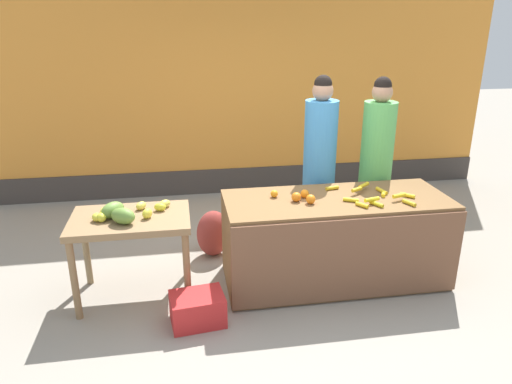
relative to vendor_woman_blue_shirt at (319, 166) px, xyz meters
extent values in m
plane|color=gray|center=(-0.51, -0.66, -0.96)|extent=(24.00, 24.00, 0.00)
cube|color=orange|center=(-0.51, 2.08, 0.51)|extent=(7.18, 0.20, 2.94)
cube|color=#3F3833|center=(-0.51, 1.97, -0.78)|extent=(7.18, 0.04, 0.36)
cube|color=brown|center=(-0.02, -0.66, -0.54)|extent=(2.09, 0.82, 0.84)
cube|color=brown|center=(-0.02, -1.09, -0.54)|extent=(2.09, 0.03, 0.78)
cube|color=olive|center=(-1.90, -0.66, -0.20)|extent=(1.03, 0.68, 0.06)
cylinder|color=olive|center=(-2.36, -0.95, -0.59)|extent=(0.06, 0.06, 0.73)
cylinder|color=olive|center=(-1.43, -0.95, -0.59)|extent=(0.06, 0.06, 0.73)
cylinder|color=#8B734F|center=(-2.36, -0.37, -0.59)|extent=(0.06, 0.06, 0.73)
cylinder|color=olive|center=(-1.43, -0.37, -0.59)|extent=(0.06, 0.06, 0.73)
cylinder|color=gold|center=(0.12, -0.91, -0.10)|extent=(0.10, 0.12, 0.04)
cylinder|color=gold|center=(0.56, -0.93, -0.10)|extent=(0.09, 0.14, 0.04)
cylinder|color=gold|center=(0.26, -0.91, -0.10)|extent=(0.10, 0.14, 0.04)
cylinder|color=gold|center=(0.00, -0.44, -0.10)|extent=(0.14, 0.06, 0.04)
cylinder|color=yellow|center=(0.43, -0.67, -0.10)|extent=(0.08, 0.12, 0.04)
cylinder|color=gold|center=(0.45, -0.59, -0.10)|extent=(0.07, 0.16, 0.04)
cylinder|color=yellow|center=(0.63, -0.75, -0.10)|extent=(0.12, 0.12, 0.04)
cylinder|color=yellow|center=(0.07, -0.78, -0.10)|extent=(0.14, 0.10, 0.04)
cylinder|color=yellow|center=(0.30, -0.49, -0.06)|extent=(0.14, 0.12, 0.04)
cylinder|color=yellow|center=(0.52, -0.82, -0.06)|extent=(0.14, 0.07, 0.04)
cylinder|color=yellow|center=(0.23, -0.87, -0.06)|extent=(0.15, 0.07, 0.04)
cylinder|color=gold|center=(0.19, -0.60, -0.06)|extent=(0.12, 0.09, 0.04)
sphere|color=orange|center=(-0.30, -0.76, -0.07)|extent=(0.09, 0.09, 0.09)
sphere|color=orange|center=(-0.42, -0.69, -0.07)|extent=(0.09, 0.09, 0.09)
sphere|color=orange|center=(-0.32, -0.60, -0.07)|extent=(0.08, 0.08, 0.08)
sphere|color=orange|center=(-0.59, -0.55, -0.08)|extent=(0.07, 0.07, 0.07)
ellipsoid|color=yellow|center=(-1.64, -0.57, -0.13)|extent=(0.12, 0.09, 0.07)
ellipsoid|color=#E6DC4B|center=(-2.11, -0.63, -0.13)|extent=(0.09, 0.10, 0.09)
ellipsoid|color=yellow|center=(-2.12, -0.74, -0.13)|extent=(0.09, 0.10, 0.08)
ellipsoid|color=yellow|center=(-2.17, -0.71, -0.13)|extent=(0.11, 0.12, 0.07)
ellipsoid|color=#E0D14C|center=(-1.81, -0.50, -0.13)|extent=(0.12, 0.14, 0.07)
ellipsoid|color=#D3C749|center=(-1.60, -0.49, -0.13)|extent=(0.14, 0.14, 0.07)
ellipsoid|color=#D1D849|center=(-2.02, -0.56, -0.13)|extent=(0.12, 0.11, 0.07)
ellipsoid|color=yellow|center=(-1.74, -0.72, -0.13)|extent=(0.12, 0.13, 0.09)
ellipsoid|color=olive|center=(-1.94, -0.81, -0.10)|extent=(0.26, 0.23, 0.14)
ellipsoid|color=olive|center=(-2.04, -0.66, -0.10)|extent=(0.25, 0.26, 0.14)
cylinder|color=#33333D|center=(0.00, 0.00, -0.59)|extent=(0.29, 0.29, 0.74)
cylinder|color=#3F8CCC|center=(0.00, 0.00, 0.23)|extent=(0.34, 0.34, 0.90)
sphere|color=tan|center=(0.00, 0.00, 0.78)|extent=(0.21, 0.21, 0.21)
sphere|color=black|center=(0.00, 0.00, 0.85)|extent=(0.18, 0.18, 0.18)
cylinder|color=#33333D|center=(0.61, -0.04, -0.59)|extent=(0.29, 0.29, 0.73)
cylinder|color=#59B259|center=(0.61, -0.04, 0.22)|extent=(0.34, 0.34, 0.89)
sphere|color=tan|center=(0.61, -0.04, 0.75)|extent=(0.21, 0.21, 0.21)
sphere|color=black|center=(0.61, -0.04, 0.82)|extent=(0.18, 0.18, 0.18)
cube|color=red|center=(-1.36, -1.18, -0.83)|extent=(0.47, 0.37, 0.26)
ellipsoid|color=maroon|center=(-1.13, 0.02, -0.70)|extent=(0.44, 0.41, 0.51)
camera|label=1|loc=(-1.44, -4.59, 1.45)|focal=33.24mm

